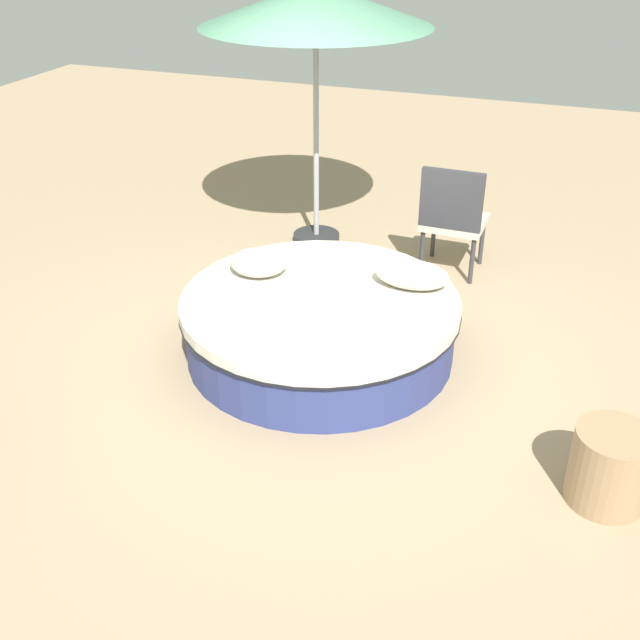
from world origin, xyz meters
TOP-DOWN VIEW (x-y plane):
  - ground_plane at (0.00, 0.00)m, footprint 16.00×16.00m
  - round_bed at (0.00, 0.00)m, footprint 1.99×1.99m
  - throw_pillow_0 at (-0.56, -0.39)m, footprint 0.54×0.33m
  - throw_pillow_1 at (0.57, -0.21)m, footprint 0.43×0.39m
  - patio_chair at (-0.61, -1.61)m, footprint 0.53×0.51m
  - patio_umbrella at (0.72, -1.86)m, footprint 1.98×1.98m
  - side_table at (-2.01, 0.88)m, footprint 0.44×0.44m

SIDE VIEW (x-z plane):
  - ground_plane at x=0.00m, z-range 0.00..0.00m
  - side_table at x=-2.01m, z-range 0.00..0.45m
  - round_bed at x=0.00m, z-range 0.01..0.47m
  - throw_pillow_1 at x=0.57m, z-range 0.46..0.63m
  - throw_pillow_0 at x=-0.56m, z-range 0.46..0.65m
  - patio_chair at x=-0.61m, z-range 0.07..1.05m
  - patio_umbrella at x=0.72m, z-range 0.95..3.25m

